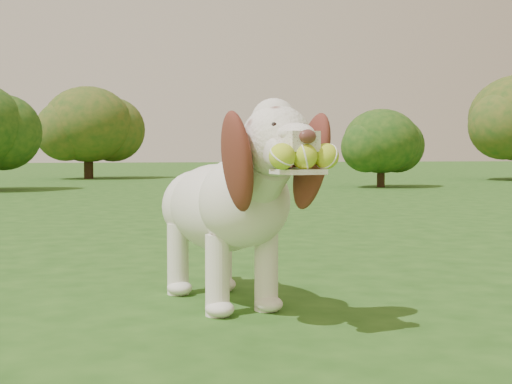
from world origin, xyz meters
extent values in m
plane|color=#204914|center=(0.00, 0.00, 0.00)|extent=(80.00, 80.00, 0.00)
ellipsoid|color=white|center=(-0.03, 0.42, 0.39)|extent=(0.48, 0.73, 0.36)
ellipsoid|color=white|center=(0.02, 0.17, 0.43)|extent=(0.41, 0.41, 0.35)
ellipsoid|color=white|center=(-0.08, 0.65, 0.38)|extent=(0.38, 0.38, 0.32)
cylinder|color=white|center=(0.05, 0.04, 0.52)|extent=(0.24, 0.31, 0.27)
sphere|color=white|center=(0.07, -0.09, 0.66)|extent=(0.29, 0.29, 0.25)
sphere|color=white|center=(0.07, -0.07, 0.72)|extent=(0.19, 0.19, 0.16)
cube|color=white|center=(0.10, -0.22, 0.65)|extent=(0.13, 0.16, 0.07)
ellipsoid|color=#592D28|center=(0.12, -0.30, 0.67)|extent=(0.07, 0.05, 0.05)
cube|color=white|center=(0.10, -0.24, 0.55)|extent=(0.16, 0.18, 0.02)
ellipsoid|color=brown|center=(-0.07, -0.11, 0.58)|extent=(0.17, 0.25, 0.38)
ellipsoid|color=brown|center=(0.21, -0.05, 0.58)|extent=(0.18, 0.23, 0.38)
cylinder|color=white|center=(-0.11, 0.79, 0.42)|extent=(0.10, 0.18, 0.14)
cylinder|color=white|center=(-0.09, 0.17, 0.15)|extent=(0.11, 0.11, 0.31)
cylinder|color=white|center=(0.11, 0.21, 0.15)|extent=(0.11, 0.11, 0.31)
cylinder|color=white|center=(-0.18, 0.61, 0.15)|extent=(0.11, 0.11, 0.31)
cylinder|color=white|center=(0.02, 0.65, 0.15)|extent=(0.11, 0.11, 0.31)
sphere|color=yellow|center=(0.04, -0.30, 0.60)|extent=(0.10, 0.10, 0.08)
sphere|color=yellow|center=(0.11, -0.28, 0.60)|extent=(0.10, 0.10, 0.08)
sphere|color=yellow|center=(0.19, -0.26, 0.60)|extent=(0.10, 0.10, 0.08)
cylinder|color=#382314|center=(-0.49, 14.44, 0.34)|extent=(0.21, 0.21, 0.68)
ellipsoid|color=#154013|center=(-0.49, 14.44, 1.25)|extent=(2.05, 2.05, 1.74)
cylinder|color=#382314|center=(4.46, 9.14, 0.22)|extent=(0.14, 0.14, 0.44)
ellipsoid|color=#154013|center=(4.46, 9.14, 0.81)|extent=(1.32, 1.32, 1.12)
camera|label=1|loc=(-0.57, -2.45, 0.62)|focal=50.00mm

